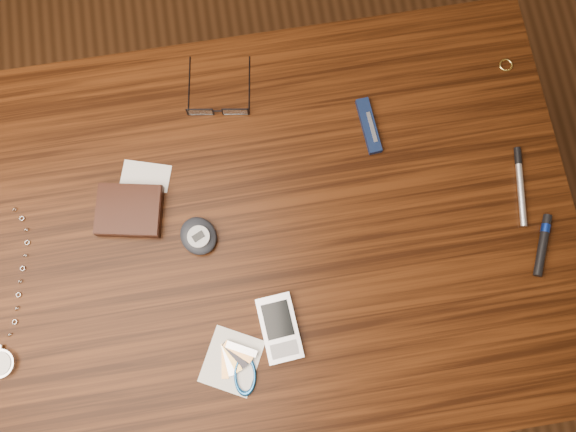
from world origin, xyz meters
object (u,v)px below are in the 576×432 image
object	(u,v)px
notepad_keys	(239,367)
pocket_knife	(369,126)
desk	(266,245)
pda_phone	(280,328)
pedometer	(198,236)
wallet_and_card	(130,210)
eyeglasses	(218,109)
pocket_watch	(2,359)
silver_pen	(520,180)

from	to	relation	value
notepad_keys	pocket_knife	xyz separation A→B (m)	(0.27, 0.35, 0.00)
desk	pda_phone	world-z (taller)	pda_phone
pedometer	pocket_knife	xyz separation A→B (m)	(0.30, 0.14, -0.01)
wallet_and_card	pocket_knife	world-z (taller)	wallet_and_card
wallet_and_card	desk	bearing A→B (deg)	-19.25
pedometer	eyeglasses	bearing A→B (deg)	74.25
desk	eyeglasses	distance (m)	0.25
desk	pocket_knife	xyz separation A→B (m)	(0.20, 0.15, 0.11)
notepad_keys	pocket_knife	bearing A→B (deg)	52.50
desk	pocket_watch	world-z (taller)	pocket_watch
eyeglasses	pocket_knife	xyz separation A→B (m)	(0.24, -0.07, -0.00)
notepad_keys	pocket_knife	distance (m)	0.44
desk	notepad_keys	bearing A→B (deg)	-109.08
pocket_watch	silver_pen	size ratio (longest dim) A/B	2.01
eyeglasses	pocket_watch	world-z (taller)	eyeglasses
pocket_watch	pedometer	xyz separation A→B (m)	(0.32, 0.14, 0.01)
pocket_watch	pocket_knife	bearing A→B (deg)	24.24
pda_phone	silver_pen	size ratio (longest dim) A/B	0.80
pedometer	notepad_keys	size ratio (longest dim) A/B	0.70
eyeglasses	pedometer	world-z (taller)	pedometer
notepad_keys	silver_pen	world-z (taller)	same
pedometer	notepad_keys	xyz separation A→B (m)	(0.03, -0.21, -0.01)
desk	pocket_knife	bearing A→B (deg)	37.29
pocket_watch	eyeglasses	bearing A→B (deg)	42.60
pedometer	silver_pen	size ratio (longest dim) A/B	0.62
notepad_keys	pocket_knife	world-z (taller)	pocket_knife
notepad_keys	silver_pen	bearing A→B (deg)	23.86
eyeglasses	pda_phone	world-z (taller)	eyeglasses
desk	pedometer	bearing A→B (deg)	173.43
desk	silver_pen	size ratio (longest dim) A/B	7.67
wallet_and_card	notepad_keys	distance (m)	0.30
pocket_knife	notepad_keys	bearing A→B (deg)	-127.50
pda_phone	wallet_and_card	bearing A→B (deg)	133.19
pda_phone	pocket_knife	xyz separation A→B (m)	(0.20, 0.30, -0.00)
desk	pedometer	xyz separation A→B (m)	(-0.10, 0.01, 0.11)
pedometer	pocket_watch	bearing A→B (deg)	-156.45
wallet_and_card	silver_pen	xyz separation A→B (m)	(0.63, -0.05, -0.01)
silver_pen	notepad_keys	bearing A→B (deg)	-156.14
wallet_and_card	pedometer	bearing A→B (deg)	-30.11
notepad_keys	pda_phone	bearing A→B (deg)	33.87
eyeglasses	silver_pen	bearing A→B (deg)	-23.05
desk	pocket_watch	xyz separation A→B (m)	(-0.42, -0.13, 0.11)
wallet_and_card	pocket_knife	size ratio (longest dim) A/B	1.45
eyeglasses	silver_pen	size ratio (longest dim) A/B	0.92
pocket_watch	pocket_knife	xyz separation A→B (m)	(0.62, 0.28, 0.00)
wallet_and_card	pocket_watch	world-z (taller)	wallet_and_card
desk	pda_phone	xyz separation A→B (m)	(0.00, -0.15, 0.11)
pedometer	wallet_and_card	bearing A→B (deg)	149.89
pda_phone	pedometer	world-z (taller)	pedometer
desk	pedometer	world-z (taller)	pedometer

